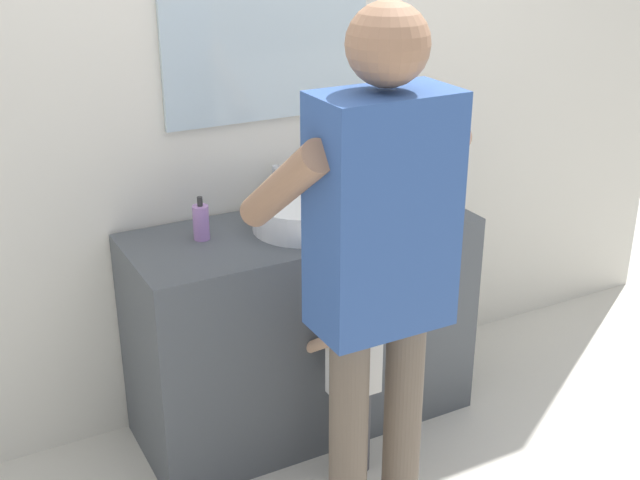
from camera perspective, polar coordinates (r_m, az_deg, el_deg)
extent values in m
plane|color=silver|center=(3.37, 1.24, -14.62)|extent=(14.00, 14.00, 0.00)
cube|color=silver|center=(3.30, -3.92, 10.57)|extent=(4.40, 0.08, 2.70)
cube|color=silver|center=(3.22, -3.62, 13.76)|extent=(0.85, 0.02, 0.63)
cube|color=#4C5156|center=(3.35, -1.22, -5.96)|extent=(1.35, 0.54, 0.87)
cylinder|color=white|center=(3.13, -1.12, 1.75)|extent=(0.39, 0.39, 0.11)
cylinder|color=silver|center=(3.13, -1.12, 1.84)|extent=(0.32, 0.32, 0.09)
cylinder|color=#B7BABF|center=(3.33, -3.07, 3.66)|extent=(0.03, 0.03, 0.18)
cylinder|color=#B7BABF|center=(3.25, -2.65, 4.69)|extent=(0.02, 0.12, 0.02)
cylinder|color=#B7BABF|center=(3.32, -4.14, 2.41)|extent=(0.04, 0.04, 0.05)
cylinder|color=#B7BABF|center=(3.38, -1.97, 2.81)|extent=(0.04, 0.04, 0.05)
cylinder|color=#D86666|center=(3.31, 3.12, 2.78)|extent=(0.07, 0.07, 0.09)
cylinder|color=orange|center=(3.28, 3.15, 3.55)|extent=(0.03, 0.02, 0.17)
cube|color=white|center=(3.25, 3.18, 5.13)|extent=(0.01, 0.02, 0.02)
cylinder|color=#B27FC6|center=(3.06, -8.19, 1.20)|extent=(0.06, 0.06, 0.13)
cylinder|color=#2D2D2D|center=(3.03, -8.28, 2.65)|extent=(0.02, 0.02, 0.04)
cylinder|color=#47474C|center=(3.17, 1.54, -13.33)|extent=(0.05, 0.05, 0.36)
cylinder|color=#47474C|center=(3.20, 2.98, -12.87)|extent=(0.05, 0.05, 0.36)
cube|color=white|center=(3.00, 2.37, -7.87)|extent=(0.18, 0.10, 0.31)
sphere|color=#D8A884|center=(2.89, 2.44, -4.16)|extent=(0.10, 0.10, 0.10)
cylinder|color=#D8A884|center=(3.01, -0.07, -7.18)|extent=(0.04, 0.22, 0.17)
cylinder|color=#D8A884|center=(3.09, 3.19, -6.30)|extent=(0.04, 0.22, 0.17)
cylinder|color=#6B5B4C|center=(2.74, 1.96, -13.83)|extent=(0.13, 0.13, 0.83)
cylinder|color=#6B5B4C|center=(2.83, 5.68, -12.59)|extent=(0.13, 0.13, 0.83)
cube|color=#33569E|center=(2.41, 4.33, 1.82)|extent=(0.41, 0.23, 0.72)
sphere|color=#A87A5B|center=(2.28, 4.70, 13.30)|extent=(0.23, 0.23, 0.23)
cylinder|color=#A87A5B|center=(2.44, -2.52, 3.70)|extent=(0.10, 0.50, 0.39)
cylinder|color=#A87A5B|center=(2.66, 6.36, 5.20)|extent=(0.10, 0.50, 0.39)
cylinder|color=blue|center=(2.87, 4.08, 2.63)|extent=(0.01, 0.14, 0.03)
cube|color=white|center=(2.92, 3.31, 3.30)|extent=(0.01, 0.02, 0.02)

